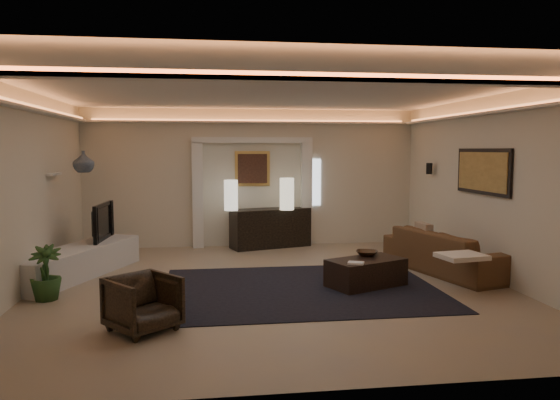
{
  "coord_description": "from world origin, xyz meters",
  "views": [
    {
      "loc": [
        -0.94,
        -7.77,
        2.05
      ],
      "look_at": [
        0.2,
        0.6,
        1.25
      ],
      "focal_mm": 34.15,
      "sensor_mm": 36.0,
      "label": 1
    }
  ],
  "objects": [
    {
      "name": "floor",
      "position": [
        0.0,
        0.0,
        0.0
      ],
      "size": [
        7.0,
        7.0,
        0.0
      ],
      "primitive_type": "plane",
      "color": "#9C8866",
      "rests_on": "ground"
    },
    {
      "name": "ceiling",
      "position": [
        0.0,
        0.0,
        2.9
      ],
      "size": [
        7.0,
        7.0,
        0.0
      ],
      "primitive_type": "plane",
      "rotation": [
        3.14,
        0.0,
        0.0
      ],
      "color": "white",
      "rests_on": "ground"
    },
    {
      "name": "wall_back",
      "position": [
        0.0,
        3.5,
        1.45
      ],
      "size": [
        7.0,
        0.0,
        7.0
      ],
      "primitive_type": "plane",
      "rotation": [
        1.57,
        0.0,
        0.0
      ],
      "color": "beige",
      "rests_on": "ground"
    },
    {
      "name": "wall_front",
      "position": [
        0.0,
        -3.5,
        1.45
      ],
      "size": [
        7.0,
        0.0,
        7.0
      ],
      "primitive_type": "plane",
      "rotation": [
        -1.57,
        0.0,
        0.0
      ],
      "color": "beige",
      "rests_on": "ground"
    },
    {
      "name": "wall_left",
      "position": [
        -3.5,
        0.0,
        1.45
      ],
      "size": [
        0.0,
        7.0,
        7.0
      ],
      "primitive_type": "plane",
      "rotation": [
        1.57,
        0.0,
        1.57
      ],
      "color": "beige",
      "rests_on": "ground"
    },
    {
      "name": "wall_right",
      "position": [
        3.5,
        0.0,
        1.45
      ],
      "size": [
        0.0,
        7.0,
        7.0
      ],
      "primitive_type": "plane",
      "rotation": [
        1.57,
        0.0,
        -1.57
      ],
      "color": "beige",
      "rests_on": "ground"
    },
    {
      "name": "cove_soffit",
      "position": [
        0.0,
        0.0,
        2.62
      ],
      "size": [
        7.0,
        7.0,
        0.04
      ],
      "primitive_type": "cube",
      "color": "silver",
      "rests_on": "ceiling"
    },
    {
      "name": "daylight_slit",
      "position": [
        1.35,
        3.48,
        1.35
      ],
      "size": [
        0.25,
        0.03,
        1.0
      ],
      "primitive_type": "cube",
      "color": "white",
      "rests_on": "wall_back"
    },
    {
      "name": "area_rug",
      "position": [
        0.4,
        -0.2,
        0.01
      ],
      "size": [
        4.0,
        3.0,
        0.01
      ],
      "primitive_type": "cube",
      "color": "black",
      "rests_on": "ground"
    },
    {
      "name": "pilaster_left",
      "position": [
        -1.15,
        3.4,
        1.1
      ],
      "size": [
        0.22,
        0.2,
        2.2
      ],
      "primitive_type": "cube",
      "color": "silver",
      "rests_on": "ground"
    },
    {
      "name": "pilaster_right",
      "position": [
        1.15,
        3.4,
        1.1
      ],
      "size": [
        0.22,
        0.2,
        2.2
      ],
      "primitive_type": "cube",
      "color": "silver",
      "rests_on": "ground"
    },
    {
      "name": "alcove_header",
      "position": [
        0.0,
        3.4,
        2.25
      ],
      "size": [
        2.52,
        0.2,
        0.12
      ],
      "primitive_type": "cube",
      "color": "silver",
      "rests_on": "wall_back"
    },
    {
      "name": "painting_frame",
      "position": [
        0.0,
        3.47,
        1.65
      ],
      "size": [
        0.74,
        0.04,
        0.74
      ],
      "primitive_type": "cube",
      "color": "tan",
      "rests_on": "wall_back"
    },
    {
      "name": "painting_canvas",
      "position": [
        0.0,
        3.44,
        1.65
      ],
      "size": [
        0.62,
        0.02,
        0.62
      ],
      "primitive_type": "cube",
      "color": "#4C2D1E",
      "rests_on": "wall_back"
    },
    {
      "name": "art_panel_frame",
      "position": [
        3.47,
        0.3,
        1.7
      ],
      "size": [
        0.04,
        1.64,
        0.74
      ],
      "primitive_type": "cube",
      "color": "black",
      "rests_on": "wall_right"
    },
    {
      "name": "art_panel_gold",
      "position": [
        3.44,
        0.3,
        1.7
      ],
      "size": [
        0.02,
        1.5,
        0.62
      ],
      "primitive_type": "cube",
      "color": "tan",
      "rests_on": "wall_right"
    },
    {
      "name": "wall_sconce",
      "position": [
        3.38,
        2.2,
        1.68
      ],
      "size": [
        0.12,
        0.12,
        0.22
      ],
      "primitive_type": "cylinder",
      "color": "black",
      "rests_on": "wall_right"
    },
    {
      "name": "wall_niche",
      "position": [
        -3.44,
        1.4,
        1.65
      ],
      "size": [
        0.1,
        0.55,
        0.04
      ],
      "primitive_type": "cube",
      "color": "silver",
      "rests_on": "wall_left"
    },
    {
      "name": "console",
      "position": [
        0.36,
        3.25,
        0.4
      ],
      "size": [
        1.75,
        0.98,
        0.83
      ],
      "primitive_type": "cube",
      "rotation": [
        0.0,
        0.0,
        0.3
      ],
      "color": "black",
      "rests_on": "ground"
    },
    {
      "name": "lamp_left",
      "position": [
        -0.48,
        3.04,
        1.09
      ],
      "size": [
        0.36,
        0.36,
        0.62
      ],
      "primitive_type": "cylinder",
      "rotation": [
        0.0,
        0.0,
        0.35
      ],
      "color": "white",
      "rests_on": "console"
    },
    {
      "name": "lamp_right",
      "position": [
        0.67,
        2.99,
        1.09
      ],
      "size": [
        0.34,
        0.34,
        0.66
      ],
      "primitive_type": "cylinder",
      "rotation": [
        0.0,
        0.0,
        0.16
      ],
      "color": "#FFF4CC",
      "rests_on": "console"
    },
    {
      "name": "media_ledge",
      "position": [
        -3.05,
        1.06,
        0.22
      ],
      "size": [
        1.68,
        2.77,
        0.51
      ],
      "primitive_type": "cube",
      "rotation": [
        0.0,
        0.0,
        -0.4
      ],
      "color": "silver",
      "rests_on": "ground"
    },
    {
      "name": "tv",
      "position": [
        -2.86,
        1.78,
        0.77
      ],
      "size": [
        1.12,
        0.23,
        0.64
      ],
      "primitive_type": "imported",
      "rotation": [
        0.0,
        0.0,
        1.49
      ],
      "color": "black",
      "rests_on": "media_ledge"
    },
    {
      "name": "figurine",
      "position": [
        -2.85,
        2.04,
        0.64
      ],
      "size": [
        0.14,
        0.14,
        0.36
      ],
      "primitive_type": "cylinder",
      "rotation": [
        0.0,
        0.0,
        -0.1
      ],
      "color": "black",
      "rests_on": "media_ledge"
    },
    {
      "name": "ginger_jar",
      "position": [
        -3.0,
        1.5,
        1.85
      ],
      "size": [
        0.4,
        0.4,
        0.36
      ],
      "primitive_type": "imported",
      "rotation": [
        0.0,
        0.0,
        -0.16
      ],
      "color": "#495A75",
      "rests_on": "wall_niche"
    },
    {
      "name": "plant",
      "position": [
        -3.15,
        -0.28,
        0.38
      ],
      "size": [
        0.46,
        0.46,
        0.75
      ],
      "primitive_type": "imported",
      "rotation": [
        0.0,
        0.0,
        0.09
      ],
      "color": "#24461C",
      "rests_on": "ground"
    },
    {
      "name": "sofa",
      "position": [
        3.02,
        0.55,
        0.35
      ],
      "size": [
        2.55,
        1.53,
        0.7
      ],
      "primitive_type": "imported",
      "rotation": [
        0.0,
        0.0,
        1.84
      ],
      "color": "#523122",
      "rests_on": "ground"
    },
    {
      "name": "throw_blanket",
      "position": [
        2.61,
        -0.78,
        0.55
      ],
      "size": [
        0.69,
        0.6,
        0.07
      ],
      "primitive_type": "cube",
      "rotation": [
        0.0,
        0.0,
        0.17
      ],
      "color": "white",
      "rests_on": "sofa"
    },
    {
      "name": "throw_pillow",
      "position": [
        2.78,
        0.97,
        0.55
      ],
      "size": [
        0.15,
        0.46,
        0.46
      ],
      "primitive_type": "cube",
      "rotation": [
        0.0,
        0.0,
        0.04
      ],
      "color": "gray",
      "rests_on": "sofa"
    },
    {
      "name": "coffee_table",
      "position": [
        1.4,
        -0.16,
        0.21
      ],
      "size": [
        1.28,
        1.02,
        0.42
      ],
      "primitive_type": "cube",
      "rotation": [
        0.0,
        0.0,
        0.41
      ],
      "color": "black",
      "rests_on": "ground"
    },
    {
      "name": "bowl",
      "position": [
        1.48,
        0.07,
        0.45
      ],
      "size": [
        0.42,
        0.42,
        0.08
      ],
      "primitive_type": "imported",
      "rotation": [
        0.0,
        0.0,
        -0.31
      ],
      "color": "#321E11",
      "rests_on": "coffee_table"
    },
    {
      "name": "magazine",
      "position": [
        1.16,
        -0.47,
        0.42
      ],
      "size": [
        0.27,
        0.24,
        0.03
      ],
      "primitive_type": "cube",
      "rotation": [
        0.0,
        0.0,
        -0.41
      ],
      "color": "silver",
      "rests_on": "coffee_table"
    },
    {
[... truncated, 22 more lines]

